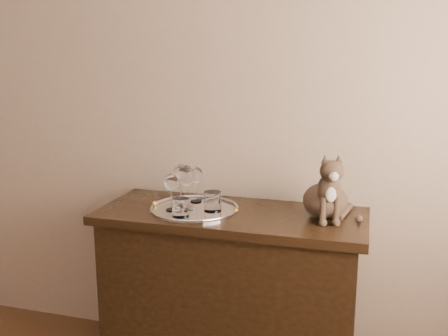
% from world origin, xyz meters
% --- Properties ---
extents(wall_back, '(4.00, 0.10, 2.70)m').
position_xyz_m(wall_back, '(0.00, 2.25, 1.35)').
color(wall_back, tan).
rests_on(wall_back, ground).
extents(sideboard, '(1.20, 0.50, 0.85)m').
position_xyz_m(sideboard, '(0.60, 1.94, 0.42)').
color(sideboard, black).
rests_on(sideboard, ground).
extents(tray, '(0.40, 0.40, 0.01)m').
position_xyz_m(tray, '(0.44, 1.91, 0.85)').
color(tray, silver).
rests_on(tray, sideboard).
extents(wine_glass_a, '(0.07, 0.07, 0.19)m').
position_xyz_m(wine_glass_a, '(0.36, 1.95, 0.95)').
color(wine_glass_a, silver).
rests_on(wine_glass_a, tray).
extents(wine_glass_b, '(0.07, 0.07, 0.17)m').
position_xyz_m(wine_glass_b, '(0.40, 2.02, 0.94)').
color(wine_glass_b, silver).
rests_on(wine_glass_b, tray).
extents(wine_glass_c, '(0.06, 0.06, 0.17)m').
position_xyz_m(wine_glass_c, '(0.35, 1.86, 0.94)').
color(wine_glass_c, white).
rests_on(wine_glass_c, tray).
extents(wine_glass_d, '(0.08, 0.08, 0.20)m').
position_xyz_m(wine_glass_d, '(0.40, 1.90, 0.96)').
color(wine_glass_d, white).
rests_on(wine_glass_d, tray).
extents(tumbler_b, '(0.07, 0.07, 0.08)m').
position_xyz_m(tumbler_b, '(0.42, 1.79, 0.90)').
color(tumbler_b, silver).
rests_on(tumbler_b, tray).
extents(tumbler_c, '(0.08, 0.08, 0.09)m').
position_xyz_m(tumbler_c, '(0.53, 1.90, 0.90)').
color(tumbler_c, silver).
rests_on(tumbler_c, tray).
extents(cat, '(0.36, 0.34, 0.30)m').
position_xyz_m(cat, '(1.01, 1.98, 1.00)').
color(cat, '#4C392D').
rests_on(cat, sideboard).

